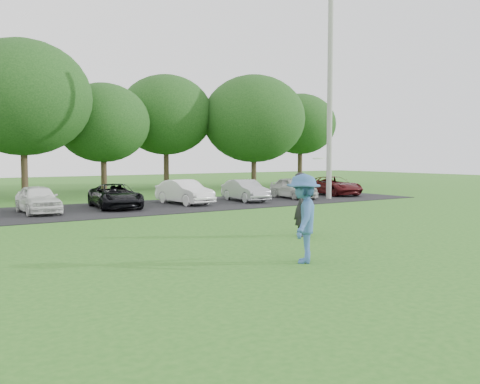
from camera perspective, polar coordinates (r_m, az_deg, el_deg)
name	(u,v)px	position (r m, az deg, el deg)	size (l,w,h in m)	color
ground	(323,255)	(12.93, 8.81, -6.65)	(100.00, 100.00, 0.00)	#29661D
parking_lot	(118,209)	(24.03, -12.85, -1.75)	(32.00, 6.50, 0.03)	black
utility_pole	(330,98)	(29.05, 9.56, 9.90)	(0.28, 0.28, 10.79)	#9A9A95
frisbee_player	(303,218)	(11.86, 6.78, -2.79)	(1.41, 1.41, 2.33)	#355C96
camera_bystander	(302,204)	(15.73, 6.67, -1.32)	(0.81, 0.75, 1.86)	black
parked_cars	(97,196)	(23.69, -15.03, -0.45)	(29.18, 5.17, 1.23)	#595C60
tree_row	(80,112)	(33.72, -16.68, 8.13)	(42.39, 9.85, 8.64)	#38281C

